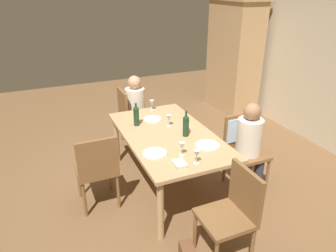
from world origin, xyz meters
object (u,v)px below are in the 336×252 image
(chair_far_right, at_px, (242,140))
(chair_right_end, at_px, (234,209))
(chair_near, at_px, (97,167))
(wine_glass_centre, at_px, (182,146))
(dinner_plate_host, at_px, (208,145))
(wine_bottle_dark_red, at_px, (136,115))
(person_man_bearded, at_px, (137,105))
(dinner_plate_guest_right, at_px, (155,153))
(chair_left_end, at_px, (130,113))
(person_woman_host, at_px, (250,141))
(wine_glass_near_right, at_px, (152,103))
(wine_glass_near_left, at_px, (197,154))
(dinner_plate_guest_left, at_px, (152,119))
(wine_glass_far, at_px, (169,118))
(wine_bottle_tall_green, at_px, (186,125))
(armoire_cabinet, at_px, (234,56))
(dining_table, at_px, (168,139))

(chair_far_right, relative_size, chair_right_end, 1.00)
(chair_far_right, relative_size, chair_near, 1.00)
(wine_glass_centre, relative_size, dinner_plate_host, 0.55)
(wine_bottle_dark_red, bearing_deg, chair_far_right, 60.14)
(chair_near, distance_m, person_man_bearded, 1.65)
(wine_bottle_dark_red, distance_m, dinner_plate_guest_right, 0.79)
(chair_left_end, height_order, wine_glass_centre, chair_left_end)
(person_woman_host, xyz_separation_m, wine_glass_near_right, (-1.23, -0.79, 0.19))
(person_woman_host, xyz_separation_m, wine_glass_centre, (0.10, -0.96, 0.19))
(chair_far_right, height_order, wine_glass_near_right, chair_far_right)
(wine_glass_near_left, bearing_deg, dinner_plate_guest_left, -179.62)
(chair_far_right, distance_m, dinner_plate_guest_right, 1.23)
(wine_glass_far, bearing_deg, chair_far_right, 58.90)
(chair_left_end, relative_size, chair_right_end, 1.00)
(chair_right_end, relative_size, wine_bottle_dark_red, 3.10)
(wine_bottle_tall_green, bearing_deg, chair_far_right, 78.42)
(wine_glass_near_right, xyz_separation_m, wine_glass_far, (0.60, 0.00, 0.00))
(wine_glass_near_left, bearing_deg, chair_left_end, -177.83)
(person_man_bearded, height_order, dinner_plate_host, person_man_bearded)
(armoire_cabinet, height_order, person_man_bearded, armoire_cabinet)
(dining_table, distance_m, chair_far_right, 0.94)
(wine_glass_near_left, distance_m, wine_glass_far, 0.94)
(armoire_cabinet, height_order, chair_left_end, armoire_cabinet)
(wine_glass_near_left, xyz_separation_m, wine_glass_centre, (-0.21, -0.06, 0.00))
(chair_left_end, distance_m, chair_right_end, 2.57)
(dinner_plate_guest_right, bearing_deg, wine_bottle_dark_red, 175.95)
(chair_left_end, height_order, wine_bottle_tall_green, wine_bottle_tall_green)
(chair_near, height_order, chair_right_end, same)
(armoire_cabinet, height_order, person_woman_host, armoire_cabinet)
(chair_far_right, relative_size, wine_bottle_tall_green, 2.93)
(person_woman_host, relative_size, dinner_plate_guest_left, 4.74)
(chair_right_end, bearing_deg, wine_bottle_dark_red, 12.07)
(person_man_bearded, xyz_separation_m, wine_glass_far, (1.08, 0.07, 0.19))
(chair_near, xyz_separation_m, wine_glass_centre, (0.45, 0.82, 0.31))
(chair_left_end, relative_size, wine_bottle_tall_green, 2.93)
(person_woman_host, relative_size, wine_bottle_dark_red, 3.81)
(wine_bottle_tall_green, relative_size, dinner_plate_host, 1.15)
(wine_glass_far, bearing_deg, person_woman_host, 51.63)
(armoire_cabinet, height_order, wine_glass_near_left, armoire_cabinet)
(person_woman_host, bearing_deg, chair_far_right, -90.00)
(dining_table, height_order, person_woman_host, person_woman_host)
(dinner_plate_guest_right, bearing_deg, wine_bottle_tall_green, 117.98)
(wine_bottle_dark_red, bearing_deg, armoire_cabinet, 122.60)
(wine_bottle_dark_red, height_order, dinner_plate_host, wine_bottle_dark_red)
(wine_glass_centre, relative_size, wine_glass_far, 1.00)
(armoire_cabinet, distance_m, dinner_plate_host, 3.18)
(person_man_bearded, bearing_deg, wine_glass_centre, -3.09)
(chair_far_right, distance_m, dinner_plate_host, 0.65)
(wine_bottle_dark_red, height_order, dinner_plate_guest_left, wine_bottle_dark_red)
(wine_glass_near_left, height_order, dinner_plate_guest_left, wine_glass_near_left)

